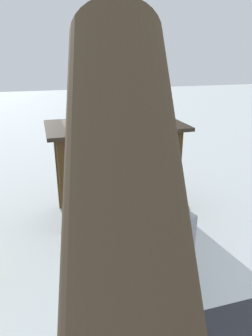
{
  "coord_description": "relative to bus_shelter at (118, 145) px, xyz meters",
  "views": [
    {
      "loc": [
        -1.8,
        -7.2,
        4.14
      ],
      "look_at": [
        0.3,
        0.08,
        1.23
      ],
      "focal_mm": 32.29,
      "sensor_mm": 36.0,
      "label": 1
    }
  ],
  "objects": [
    {
      "name": "dog",
      "position": [
        -0.24,
        -4.26,
        -1.38
      ],
      "size": [
        0.47,
        0.87,
        0.65
      ],
      "color": "gray",
      "rests_on": "ground"
    },
    {
      "name": "person_walking",
      "position": [
        0.27,
        -3.35,
        -0.8
      ],
      "size": [
        0.63,
        0.43,
        1.77
      ],
      "color": "#B0B5C0",
      "rests_on": "ground"
    },
    {
      "name": "bus_shelter",
      "position": [
        0.0,
        0.0,
        0.0
      ],
      "size": [
        3.4,
        1.92,
        2.48
      ],
      "color": "#402C12",
      "rests_on": "ground"
    },
    {
      "name": "ground_plane",
      "position": [
        -0.11,
        -0.21,
        -1.85
      ],
      "size": [
        60.0,
        60.0,
        0.0
      ],
      "primitive_type": "plane",
      "color": "white"
    },
    {
      "name": "bench_left_inside",
      "position": [
        -0.11,
        0.2,
        -1.48
      ],
      "size": [
        1.33,
        0.34,
        0.76
      ],
      "color": "#523715",
      "rests_on": "ground"
    }
  ]
}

